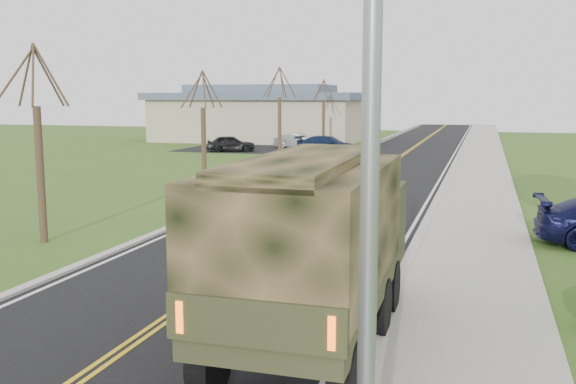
% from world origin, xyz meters
% --- Properties ---
extents(road, '(8.00, 120.00, 0.01)m').
position_xyz_m(road, '(0.00, 40.00, 0.01)').
color(road, black).
rests_on(road, ground).
extents(curb_right, '(0.30, 120.00, 0.12)m').
position_xyz_m(curb_right, '(4.15, 40.00, 0.06)').
color(curb_right, '#9E998E').
rests_on(curb_right, ground).
extents(sidewalk_right, '(3.20, 120.00, 0.10)m').
position_xyz_m(sidewalk_right, '(5.90, 40.00, 0.05)').
color(sidewalk_right, '#9E998E').
rests_on(sidewalk_right, ground).
extents(curb_left, '(0.30, 120.00, 0.10)m').
position_xyz_m(curb_left, '(-4.15, 40.00, 0.05)').
color(curb_left, '#9E998E').
rests_on(curb_left, ground).
extents(street_light, '(1.65, 0.22, 8.00)m').
position_xyz_m(street_light, '(4.90, -0.50, 4.43)').
color(street_light, gray).
rests_on(street_light, ground).
extents(bare_tree_a, '(1.93, 2.26, 6.08)m').
position_xyz_m(bare_tree_a, '(-7.00, 10.00, 2.63)').
color(bare_tree_a, '#38281C').
rests_on(bare_tree_a, ground).
extents(bare_tree_b, '(1.83, 2.14, 5.73)m').
position_xyz_m(bare_tree_b, '(-7.00, 22.00, 2.48)').
color(bare_tree_b, '#38281C').
rests_on(bare_tree_b, ground).
extents(bare_tree_c, '(2.04, 2.39, 6.42)m').
position_xyz_m(bare_tree_c, '(-7.00, 34.00, 2.78)').
color(bare_tree_c, '#38281C').
rests_on(bare_tree_c, ground).
extents(bare_tree_d, '(1.88, 2.20, 5.91)m').
position_xyz_m(bare_tree_d, '(-7.00, 46.00, 2.55)').
color(bare_tree_d, '#38281C').
rests_on(bare_tree_d, ground).
extents(commercial_building, '(25.50, 21.50, 5.65)m').
position_xyz_m(commercial_building, '(-15.98, 55.97, 2.69)').
color(commercial_building, tan).
rests_on(commercial_building, ground).
extents(military_truck, '(2.55, 7.09, 3.52)m').
position_xyz_m(military_truck, '(3.20, 4.39, 2.01)').
color(military_truck, black).
rests_on(military_truck, ground).
extents(suv_champagne, '(2.73, 5.19, 1.39)m').
position_xyz_m(suv_champagne, '(-1.84, 15.87, 0.70)').
color(suv_champagne, '#A37C5C').
rests_on(suv_champagne, ground).
extents(sedan_silver, '(1.85, 4.16, 1.33)m').
position_xyz_m(sedan_silver, '(-2.82, 26.33, 0.66)').
color(sedan_silver, silver).
rests_on(sedan_silver, ground).
extents(lot_car_dark, '(4.28, 3.13, 1.35)m').
position_xyz_m(lot_car_dark, '(-13.89, 42.34, 0.68)').
color(lot_car_dark, black).
rests_on(lot_car_dark, ground).
extents(lot_car_silver, '(4.25, 1.87, 1.36)m').
position_xyz_m(lot_car_silver, '(-9.52, 46.99, 0.68)').
color(lot_car_silver, '#BCBCC1').
rests_on(lot_car_silver, ground).
extents(lot_car_navy, '(5.10, 2.20, 1.46)m').
position_xyz_m(lot_car_navy, '(-5.61, 42.00, 0.73)').
color(lot_car_navy, '#0F1C3A').
rests_on(lot_car_navy, ground).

